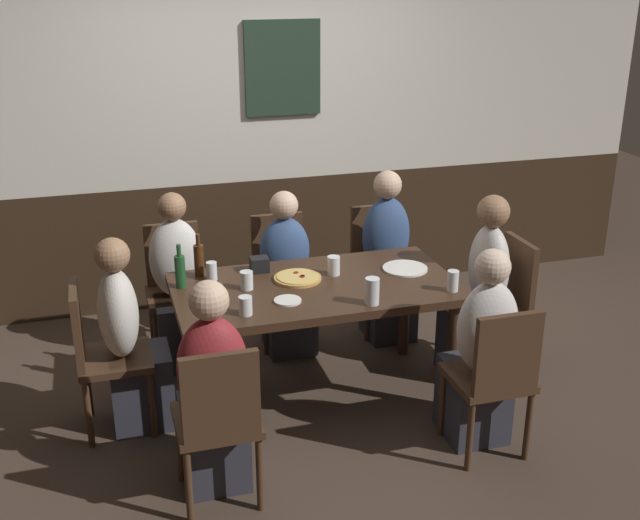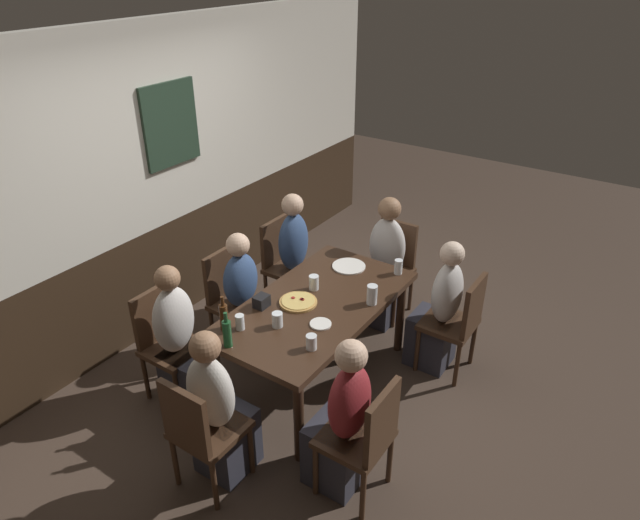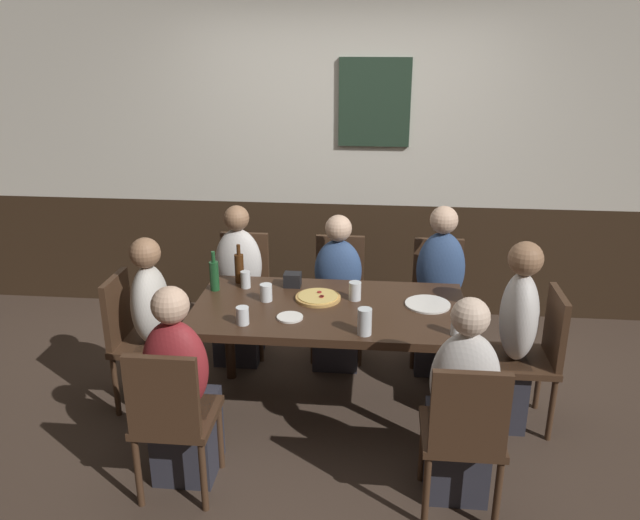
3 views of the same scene
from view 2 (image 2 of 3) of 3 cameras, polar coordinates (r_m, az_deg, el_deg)
name	(u,v)px [view 2 (image 2 of 3)]	position (r m, az deg, el deg)	size (l,w,h in m)	color
ground_plane	(316,379)	(4.70, -0.40, -11.83)	(12.00, 12.00, 0.00)	#423328
wall_back	(153,185)	(5.01, -16.32, 7.17)	(6.40, 0.13, 2.60)	#332316
dining_table	(316,312)	(4.29, -0.43, -5.18)	(1.65, 0.88, 0.74)	#382316
chair_mid_far	(232,295)	(4.84, -8.83, -3.51)	(0.40, 0.40, 0.88)	#422B1C
chair_head_west	(200,429)	(3.68, -11.87, -16.20)	(0.40, 0.40, 0.88)	#422B1C
chair_left_far	(166,339)	(4.44, -15.12, -7.60)	(0.40, 0.40, 0.88)	#422B1C
chair_left_near	(365,436)	(3.58, 4.55, -17.09)	(0.40, 0.40, 0.88)	#422B1C
chair_right_far	(284,261)	(5.31, -3.62, -0.05)	(0.40, 0.40, 0.88)	#422B1C
chair_right_near	(458,320)	(4.62, 13.65, -5.84)	(0.40, 0.40, 0.88)	#422B1C
chair_head_east	(392,263)	(5.30, 7.18, -0.33)	(0.40, 0.40, 0.88)	#422B1C
person_mid_far	(247,305)	(4.76, -7.33, -4.46)	(0.34, 0.37, 1.10)	#2D2D38
person_head_west	(219,415)	(3.77, -10.06, -15.02)	(0.37, 0.34, 1.14)	#2D2D38
person_left_far	(182,348)	(4.35, -13.64, -8.52)	(0.34, 0.37, 1.15)	#2D2D38
person_left_near	(342,426)	(3.65, 2.24, -16.27)	(0.34, 0.37, 1.14)	#2D2D38
person_right_far	(298,265)	(5.22, -2.22, -0.48)	(0.34, 0.37, 1.19)	#2D2D38
person_right_near	(439,315)	(4.67, 11.79, -5.40)	(0.34, 0.37, 1.14)	#2D2D38
person_head_east	(383,270)	(5.17, 6.36, -0.97)	(0.37, 0.34, 1.19)	#2D2D38
pizza	(298,302)	(4.24, -2.19, -4.19)	(0.28, 0.28, 0.03)	tan
pint_glass_pale	(398,268)	(4.63, 7.83, -0.76)	(0.07, 0.07, 0.12)	silver
beer_glass_tall	(372,296)	(4.22, 5.22, -3.59)	(0.08, 0.08, 0.15)	silver
pint_glass_amber	(314,283)	(4.38, -0.62, -2.36)	(0.08, 0.08, 0.12)	silver
pint_glass_stout	(311,343)	(3.77, -0.87, -8.28)	(0.07, 0.07, 0.10)	silver
tumbler_water	(240,323)	(3.99, -8.00, -6.26)	(0.06, 0.06, 0.11)	silver
tumbler_short	(277,320)	(3.98, -4.28, -6.02)	(0.08, 0.08, 0.11)	silver
beer_bottle_green	(227,333)	(3.81, -9.27, -7.20)	(0.06, 0.06, 0.26)	#194723
beer_bottle_brown	(224,316)	(3.97, -9.59, -5.56)	(0.06, 0.06, 0.26)	#42230F
plate_white_large	(349,266)	(4.71, 2.90, -0.63)	(0.28, 0.28, 0.01)	white
plate_white_small	(321,324)	(4.01, 0.06, -6.41)	(0.15, 0.15, 0.01)	white
condiment_caddy	(262,301)	(4.20, -5.87, -4.13)	(0.11, 0.09, 0.09)	black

